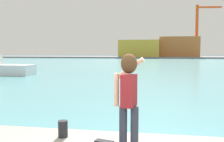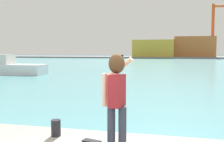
{
  "view_description": "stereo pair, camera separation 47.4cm",
  "coord_description": "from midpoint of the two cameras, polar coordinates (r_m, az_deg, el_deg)",
  "views": [
    {
      "loc": [
        0.71,
        -3.55,
        2.36
      ],
      "look_at": [
        -0.65,
        4.32,
        1.75
      ],
      "focal_mm": 41.34,
      "sensor_mm": 36.0,
      "label": 1
    },
    {
      "loc": [
        1.17,
        -3.46,
        2.36
      ],
      "look_at": [
        -0.65,
        4.32,
        1.75
      ],
      "focal_mm": 41.34,
      "sensor_mm": 36.0,
      "label": 2
    }
  ],
  "objects": [
    {
      "name": "harbor_bollard",
      "position": [
        5.62,
        -13.24,
        -12.37
      ],
      "size": [
        0.2,
        0.2,
        0.35
      ],
      "primitive_type": "cylinder",
      "color": "black",
      "rests_on": "quay_promenade"
    },
    {
      "name": "warehouse_right",
      "position": [
        95.45,
        14.32,
        5.19
      ],
      "size": [
        13.45,
        10.71,
        6.9
      ],
      "primitive_type": "cube",
      "color": "#B26633",
      "rests_on": "far_shore_dock"
    },
    {
      "name": "warehouse_left",
      "position": [
        91.67,
        5.91,
        4.97
      ],
      "size": [
        13.73,
        10.59,
        5.73
      ],
      "primitive_type": "cube",
      "color": "gold",
      "rests_on": "far_shore_dock"
    },
    {
      "name": "harbor_water",
      "position": [
        55.56,
        8.8,
        1.88
      ],
      "size": [
        140.0,
        100.0,
        0.02
      ],
      "primitive_type": "cube",
      "color": "#599EA8",
      "rests_on": "ground_plane"
    },
    {
      "name": "port_crane",
      "position": [
        94.97,
        18.56,
        9.29
      ],
      "size": [
        8.61,
        1.7,
        17.78
      ],
      "color": "#D84C19",
      "rests_on": "far_shore_dock"
    },
    {
      "name": "person_photographer",
      "position": [
        4.49,
        0.64,
        -4.8
      ],
      "size": [
        0.53,
        0.57,
        1.74
      ],
      "rotation": [
        0.0,
        0.0,
        1.35
      ],
      "color": "#2D3342",
      "rests_on": "quay_promenade"
    },
    {
      "name": "far_shore_dock",
      "position": [
        95.53,
        9.22,
        3.04
      ],
      "size": [
        140.0,
        20.0,
        0.52
      ],
      "primitive_type": "cube",
      "color": "gray",
      "rests_on": "ground_plane"
    },
    {
      "name": "ground_plane",
      "position": [
        53.56,
        8.77,
        1.78
      ],
      "size": [
        220.0,
        220.0,
        0.0
      ],
      "primitive_type": "plane",
      "color": "#334751"
    }
  ]
}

